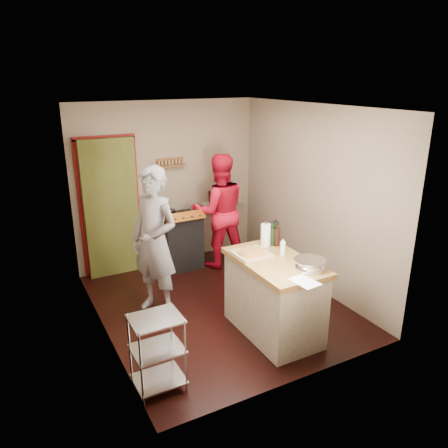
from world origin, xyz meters
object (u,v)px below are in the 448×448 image
(person_red, at_px, (219,211))
(island, at_px, (274,295))
(stove, at_px, (180,240))
(person_stripe, at_px, (155,242))
(wire_shelving, at_px, (157,350))

(person_red, bearing_deg, island, 93.04)
(stove, relative_size, person_red, 0.55)
(island, xyz_separation_m, person_red, (0.36, 2.08, 0.41))
(stove, relative_size, person_stripe, 0.52)
(wire_shelving, bearing_deg, island, 11.10)
(person_stripe, bearing_deg, wire_shelving, -47.26)
(stove, height_order, wire_shelving, stove)
(wire_shelving, relative_size, person_red, 0.44)
(wire_shelving, bearing_deg, person_red, 51.24)
(stove, bearing_deg, person_red, -21.64)
(wire_shelving, bearing_deg, person_stripe, 70.57)
(stove, xyz_separation_m, person_red, (0.59, -0.23, 0.46))
(stove, bearing_deg, wire_shelving, -116.85)
(stove, distance_m, person_stripe, 1.50)
(island, bearing_deg, stove, 95.70)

